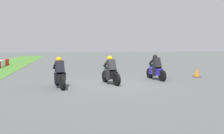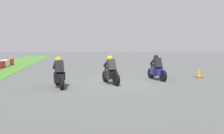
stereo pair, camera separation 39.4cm
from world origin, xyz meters
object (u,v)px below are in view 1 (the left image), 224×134
Objects in this scene: rider_lane_a at (156,69)px; traffic_cone at (197,73)px; rider_lane_c at (60,75)px; rider_lane_b at (111,72)px.

traffic_cone is (0.70, -3.10, -0.34)m from rider_lane_a.
rider_lane_a and rider_lane_c have the same top height.
rider_lane_b is 6.31m from traffic_cone.
rider_lane_a is 3.36× the size of traffic_cone.
rider_lane_a is 3.19m from traffic_cone.
rider_lane_b and rider_lane_c have the same top height.
rider_lane_b is 0.99× the size of rider_lane_c.
rider_lane_b is 3.31× the size of traffic_cone.
rider_lane_b is at bearing -87.64° from rider_lane_c.
rider_lane_c is 3.35× the size of traffic_cone.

